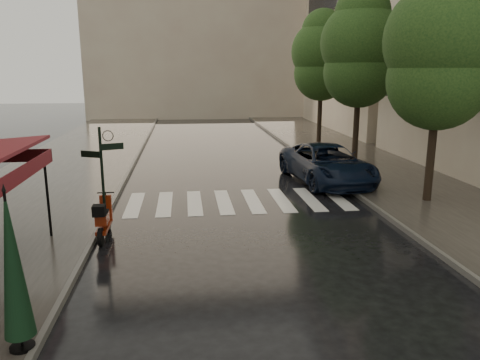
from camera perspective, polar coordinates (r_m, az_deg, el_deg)
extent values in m
plane|color=black|center=(11.15, -12.14, -11.46)|extent=(120.00, 120.00, 0.00)
cube|color=#38332D|center=(23.25, -20.64, 1.11)|extent=(6.00, 60.00, 0.12)
cube|color=#38332D|center=(24.34, 15.38, 2.00)|extent=(5.50, 60.00, 0.12)
cube|color=#595651|center=(22.70, -13.15, 1.38)|extent=(0.12, 60.00, 0.16)
cube|color=#595651|center=(23.43, 9.03, 1.93)|extent=(0.12, 60.00, 0.16)
cube|color=silver|center=(16.84, -12.73, -2.94)|extent=(0.50, 3.20, 0.01)
cube|color=silver|center=(16.76, -9.16, -2.86)|extent=(0.50, 3.20, 0.01)
cube|color=silver|center=(16.74, -5.56, -2.76)|extent=(0.50, 3.20, 0.01)
cube|color=silver|center=(16.80, -1.98, -2.66)|extent=(0.50, 3.20, 0.01)
cube|color=silver|center=(16.91, 1.57, -2.54)|extent=(0.50, 3.20, 0.01)
cube|color=silver|center=(17.09, 5.06, -2.42)|extent=(0.50, 3.20, 0.01)
cube|color=silver|center=(17.33, 8.46, -2.29)|extent=(0.50, 3.20, 0.01)
cube|color=silver|center=(17.64, 11.76, -2.16)|extent=(0.50, 3.20, 0.01)
cube|color=#4B0A12|center=(10.51, -26.84, -0.61)|extent=(0.04, 7.00, 0.35)
cylinder|color=black|center=(13.79, -22.42, -1.67)|extent=(0.07, 0.07, 2.35)
cylinder|color=black|center=(13.65, -16.37, -0.24)|extent=(0.08, 0.08, 3.10)
cube|color=black|center=(13.41, -15.39, 3.95)|extent=(0.62, 0.26, 0.18)
cube|color=black|center=(13.54, -17.76, 3.02)|extent=(0.56, 0.29, 0.18)
cube|color=tan|center=(39.52, 17.17, 19.44)|extent=(8.00, 16.00, 18.50)
cube|color=tan|center=(48.44, -4.81, 19.60)|extent=(22.00, 6.00, 20.00)
cylinder|color=black|center=(17.48, 22.39, 4.50)|extent=(0.28, 0.28, 4.26)
sphere|color=#163613|center=(17.32, 23.00, 11.21)|extent=(3.40, 3.40, 3.40)
sphere|color=#163613|center=(17.35, 23.39, 15.46)|extent=(3.80, 3.80, 3.80)
sphere|color=#163613|center=(17.46, 23.78, 19.43)|extent=(2.60, 2.60, 2.60)
cylinder|color=black|center=(23.74, 14.03, 7.43)|extent=(0.28, 0.28, 4.48)
sphere|color=#163613|center=(23.64, 14.33, 12.64)|extent=(3.40, 3.40, 3.40)
sphere|color=#163613|center=(23.67, 14.53, 15.93)|extent=(3.80, 3.80, 3.80)
sphere|color=#163613|center=(23.77, 14.71, 19.00)|extent=(2.60, 2.60, 2.60)
cylinder|color=black|center=(30.43, 9.72, 8.72)|extent=(0.28, 0.28, 4.37)
sphere|color=#163613|center=(30.34, 9.88, 12.69)|extent=(3.40, 3.40, 3.40)
sphere|color=#163613|center=(30.36, 9.98, 15.19)|extent=(3.80, 3.80, 3.80)
sphere|color=#163613|center=(30.43, 10.08, 17.53)|extent=(2.60, 2.60, 2.60)
cylinder|color=black|center=(13.16, -16.62, -6.67)|extent=(0.10, 0.49, 0.49)
cylinder|color=black|center=(14.36, -15.80, -4.94)|extent=(0.10, 0.49, 0.49)
cube|color=maroon|center=(13.76, -16.20, -5.41)|extent=(0.29, 1.34, 0.10)
cube|color=maroon|center=(13.42, -16.45, -4.51)|extent=(0.31, 0.57, 0.29)
cube|color=maroon|center=(14.08, -16.01, -3.30)|extent=(0.33, 0.12, 0.77)
cylinder|color=black|center=(14.07, -16.06, -1.49)|extent=(0.47, 0.04, 0.04)
cube|color=black|center=(12.97, -16.81, -3.58)|extent=(0.33, 0.31, 0.29)
imported|color=black|center=(19.91, 10.54, 1.97)|extent=(3.24, 5.94, 1.58)
cylinder|color=black|center=(8.97, -24.99, -17.95)|extent=(0.40, 0.40, 0.05)
cylinder|color=black|center=(8.38, -25.89, -9.99)|extent=(0.04, 0.04, 2.64)
cone|color=black|center=(8.33, -25.98, -9.15)|extent=(0.49, 0.49, 2.51)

